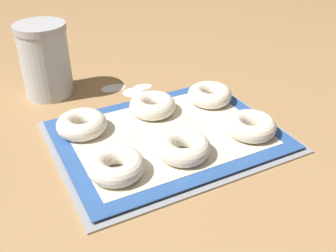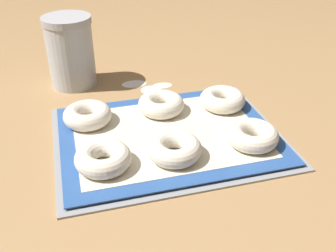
{
  "view_description": "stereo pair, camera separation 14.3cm",
  "coord_description": "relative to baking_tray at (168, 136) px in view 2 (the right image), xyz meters",
  "views": [
    {
      "loc": [
        -0.29,
        -0.61,
        0.45
      ],
      "look_at": [
        0.02,
        -0.01,
        0.03
      ],
      "focal_mm": 42.0,
      "sensor_mm": 36.0,
      "label": 1
    },
    {
      "loc": [
        -0.16,
        -0.66,
        0.45
      ],
      "look_at": [
        0.02,
        -0.01,
        0.03
      ],
      "focal_mm": 42.0,
      "sensor_mm": 36.0,
      "label": 2
    }
  ],
  "objects": [
    {
      "name": "ground_plane",
      "position": [
        -0.02,
        0.01,
        -0.0
      ],
      "size": [
        2.8,
        2.8,
        0.0
      ],
      "primitive_type": "plane",
      "color": "#A87F51"
    },
    {
      "name": "flour_patch_far",
      "position": [
        0.02,
        0.22,
        -0.0
      ],
      "size": [
        0.05,
        0.05,
        0.0
      ],
      "color": "white",
      "rests_on": "ground_plane"
    },
    {
      "name": "baking_mat",
      "position": [
        0.0,
        0.0,
        0.01
      ],
      "size": [
        0.43,
        0.33,
        0.0
      ],
      "color": "#2D569E",
      "rests_on": "baking_tray"
    },
    {
      "name": "baking_tray",
      "position": [
        0.0,
        0.0,
        0.0
      ],
      "size": [
        0.46,
        0.36,
        0.01
      ],
      "color": "#93969B",
      "rests_on": "ground_plane"
    },
    {
      "name": "flour_canister",
      "position": [
        -0.17,
        0.31,
        0.09
      ],
      "size": [
        0.12,
        0.12,
        0.18
      ],
      "color": "silver",
      "rests_on": "ground_plane"
    },
    {
      "name": "bagel_front_right",
      "position": [
        0.15,
        -0.08,
        0.02
      ],
      "size": [
        0.1,
        0.1,
        0.04
      ],
      "color": "silver",
      "rests_on": "baking_mat"
    },
    {
      "name": "flour_patch_side",
      "position": [
        -0.02,
        0.27,
        -0.0
      ],
      "size": [
        0.07,
        0.04,
        0.0
      ],
      "color": "white",
      "rests_on": "ground_plane"
    },
    {
      "name": "bagel_back_left",
      "position": [
        -0.15,
        0.09,
        0.02
      ],
      "size": [
        0.1,
        0.1,
        0.04
      ],
      "color": "silver",
      "rests_on": "baking_mat"
    },
    {
      "name": "bagel_front_center",
      "position": [
        -0.01,
        -0.08,
        0.02
      ],
      "size": [
        0.1,
        0.1,
        0.04
      ],
      "color": "silver",
      "rests_on": "baking_mat"
    },
    {
      "name": "flour_patch_near",
      "position": [
        0.05,
        0.24,
        -0.0
      ],
      "size": [
        0.05,
        0.03,
        0.0
      ],
      "color": "white",
      "rests_on": "ground_plane"
    },
    {
      "name": "bagel_back_right",
      "position": [
        0.15,
        0.08,
        0.02
      ],
      "size": [
        0.1,
        0.1,
        0.04
      ],
      "color": "silver",
      "rests_on": "baking_mat"
    },
    {
      "name": "bagel_back_center",
      "position": [
        0.01,
        0.09,
        0.02
      ],
      "size": [
        0.1,
        0.1,
        0.04
      ],
      "color": "silver",
      "rests_on": "baking_mat"
    },
    {
      "name": "bagel_front_left",
      "position": [
        -0.14,
        -0.07,
        0.02
      ],
      "size": [
        0.1,
        0.1,
        0.04
      ],
      "color": "silver",
      "rests_on": "baking_mat"
    }
  ]
}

